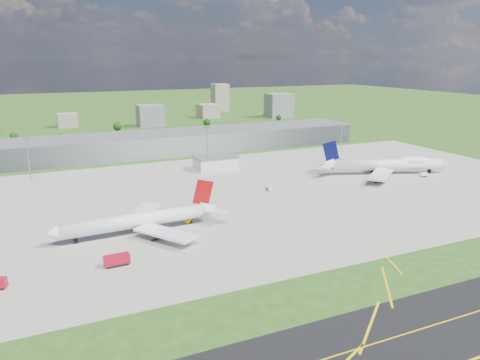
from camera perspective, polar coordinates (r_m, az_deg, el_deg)
name	(u,v)px	position (r m, az deg, el deg)	size (l,w,h in m)	color
ground	(178,156)	(347.20, -7.58, 2.93)	(1400.00, 1400.00, 0.00)	#264A17
apron	(257,192)	(251.29, 2.10, -1.51)	(360.00, 190.00, 0.08)	gray
terminal	(172,143)	(359.90, -8.33, 4.54)	(300.00, 42.00, 15.00)	gray
ops_building	(216,163)	(303.38, -2.99, 2.10)	(26.00, 16.00, 8.00)	silver
mast_west	(28,152)	(295.07, -24.47, 3.14)	(3.50, 2.00, 25.90)	gray
mast_center	(207,138)	(314.47, -4.04, 5.08)	(3.50, 2.00, 25.90)	gray
mast_east	(342,128)	(367.32, 12.33, 6.18)	(3.50, 2.00, 25.90)	gray
airliner_red_twin	(141,221)	(197.28, -12.02, -4.86)	(71.85, 55.99, 19.72)	white
airliner_blue_quad	(387,165)	(302.85, 17.47, 1.79)	(79.32, 60.54, 21.53)	white
fire_truck	(117,260)	(170.32, -14.79, -9.47)	(8.97, 3.80, 3.88)	maroon
tug_yellow	(188,221)	(206.57, -6.30, -4.98)	(3.91, 4.14, 1.81)	gold
van_white_near	(269,188)	(255.01, 3.57, -1.00)	(2.88, 5.09, 2.46)	silver
van_white_far	(423,175)	(304.48, 21.44, 0.60)	(4.98, 2.70, 2.48)	silver
bldg_cw	(67,120)	(520.65, -20.31, 6.86)	(20.00, 18.00, 14.00)	gray
bldg_c	(150,116)	(503.16, -10.89, 7.72)	(26.00, 20.00, 22.00)	slate
bldg_ce	(208,111)	(565.12, -3.91, 8.39)	(22.00, 24.00, 16.00)	gray
bldg_e	(279,105)	(571.17, 4.79, 9.05)	(30.00, 22.00, 28.00)	slate
bldg_tall_e	(220,98)	(634.31, -2.45, 10.01)	(20.00, 18.00, 36.00)	gray
tree_w	(14,136)	(445.32, -25.87, 4.82)	(6.75, 6.75, 8.25)	#382314
tree_c	(117,126)	(466.57, -14.75, 6.33)	(8.10, 8.10, 9.90)	#382314
tree_e	(207,122)	(485.27, -4.06, 7.04)	(7.65, 7.65, 9.35)	#382314
tree_far_e	(279,117)	(532.16, 4.73, 7.60)	(6.30, 6.30, 7.70)	#382314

